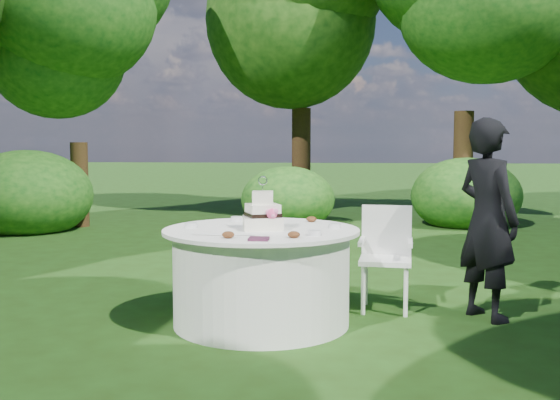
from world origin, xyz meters
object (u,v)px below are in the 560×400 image
at_px(table, 261,276).
at_px(chair, 386,250).
at_px(napkins, 259,239).
at_px(guest, 488,219).
at_px(cake, 263,215).

xyz_separation_m(table, chair, (1.02, 0.59, 0.13)).
xyz_separation_m(napkins, guest, (1.77, 0.93, 0.05)).
distance_m(table, cake, 0.50).
xyz_separation_m(napkins, cake, (-0.04, 0.57, 0.10)).
xyz_separation_m(guest, table, (-1.83, -0.33, -0.44)).
bearing_deg(guest, chair, 39.80).
distance_m(guest, cake, 1.85).
bearing_deg(table, chair, 29.92).
relative_size(table, chair, 1.74).
distance_m(napkins, table, 0.72).
height_order(table, cake, cake).
relative_size(cake, chair, 0.47).
bearing_deg(chair, napkins, -129.12).
bearing_deg(napkins, table, 95.33).
bearing_deg(cake, napkins, -86.22).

